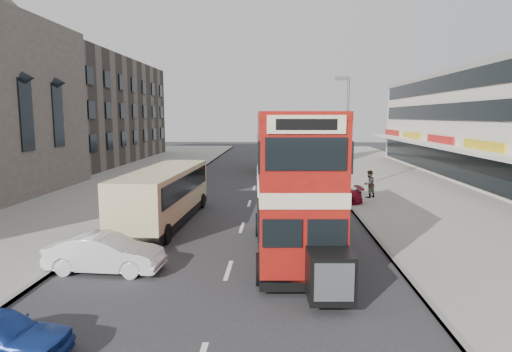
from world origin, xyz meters
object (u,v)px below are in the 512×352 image
(coach, at_px, (164,194))
(car_left_front, at_px, (105,253))
(street_lamp, at_px, (346,125))
(pedestrian_near, at_px, (369,184))
(car_right_a, at_px, (328,196))
(car_right_b, at_px, (313,179))
(cyclist, at_px, (307,183))
(bus_second, at_px, (285,142))
(bus_main, at_px, (293,184))

(coach, height_order, car_left_front, coach)
(street_lamp, xyz_separation_m, pedestrian_near, (1.21, -2.39, -3.73))
(car_left_front, height_order, car_right_a, car_left_front)
(coach, xyz_separation_m, car_right_b, (8.55, 12.08, -0.89))
(car_left_front, height_order, pedestrian_near, pedestrian_near)
(car_left_front, xyz_separation_m, cyclist, (8.18, 16.51, 0.03))
(bus_second, bearing_deg, pedestrian_near, 111.91)
(pedestrian_near, bearing_deg, street_lamp, -101.61)
(car_right_b, relative_size, cyclist, 2.16)
(coach, relative_size, car_right_a, 2.37)
(bus_second, xyz_separation_m, pedestrian_near, (5.15, -15.28, -1.84))
(car_right_a, height_order, cyclist, cyclist)
(bus_second, distance_m, pedestrian_near, 16.23)
(bus_second, xyz_separation_m, car_right_a, (2.26, -17.23, -2.29))
(street_lamp, relative_size, car_right_b, 1.83)
(bus_main, relative_size, car_left_front, 2.43)
(street_lamp, relative_size, pedestrian_near, 4.49)
(bus_second, bearing_deg, car_right_a, 100.76)
(bus_main, bearing_deg, car_right_a, -107.22)
(cyclist, bearing_deg, car_right_a, -77.59)
(street_lamp, relative_size, cyclist, 3.94)
(cyclist, bearing_deg, coach, -129.72)
(coach, distance_m, car_right_b, 14.82)
(car_right_b, bearing_deg, car_right_a, 4.16)
(car_right_b, height_order, cyclist, cyclist)
(cyclist, bearing_deg, pedestrian_near, -33.39)
(car_right_b, height_order, pedestrian_near, pedestrian_near)
(pedestrian_near, bearing_deg, cyclist, -72.31)
(bus_main, relative_size, cyclist, 4.76)
(pedestrian_near, distance_m, cyclist, 4.64)
(street_lamp, bearing_deg, car_right_a, -111.21)
(bus_second, distance_m, coach, 23.06)
(car_right_a, xyz_separation_m, cyclist, (-0.95, 4.53, 0.10))
(car_left_front, xyz_separation_m, car_right_a, (9.13, 11.98, -0.07))
(street_lamp, bearing_deg, bus_main, -106.54)
(street_lamp, relative_size, bus_second, 0.80)
(bus_second, bearing_deg, cyclist, 99.17)
(bus_second, bearing_deg, bus_main, 92.75)
(street_lamp, bearing_deg, car_right_b, 124.51)
(bus_main, height_order, car_left_front, bus_main)
(street_lamp, distance_m, cyclist, 4.87)
(car_right_b, distance_m, cyclist, 2.79)
(bus_second, bearing_deg, car_left_front, 80.05)
(street_lamp, height_order, car_left_front, street_lamp)
(car_left_front, height_order, cyclist, cyclist)
(coach, relative_size, car_right_b, 2.19)
(street_lamp, distance_m, car_left_front, 20.00)
(car_left_front, xyz_separation_m, car_right_b, (8.81, 19.23, -0.05))
(bus_main, relative_size, pedestrian_near, 5.43)
(bus_main, xyz_separation_m, car_right_b, (2.19, 17.04, -2.21))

